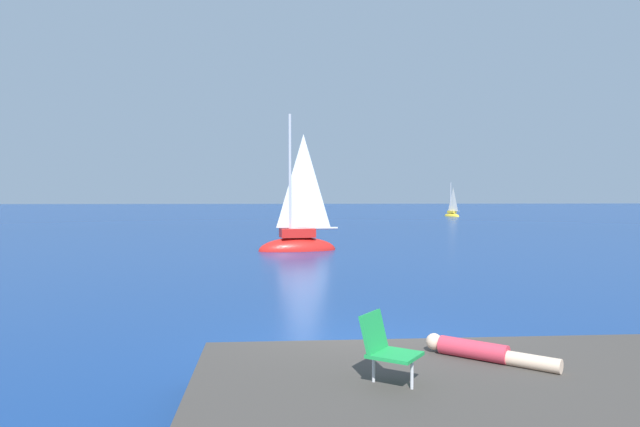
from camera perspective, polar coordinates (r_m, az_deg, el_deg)
ground_plane at (r=10.64m, az=3.97°, el=-12.61°), size 160.00×160.00×0.00m
shore_ledge at (r=7.75m, az=13.90°, el=-16.42°), size 6.72×3.78×0.56m
boulder_seaward at (r=10.00m, az=22.79°, el=-13.83°), size 1.44×1.29×0.81m
boulder_inland at (r=9.41m, az=4.04°, el=-14.67°), size 1.15×0.92×0.72m
sailboat_near at (r=26.09m, az=-2.09°, el=-2.72°), size 3.50×1.76×6.37m
sailboat_far at (r=55.58m, az=12.21°, el=-0.07°), size 1.39×1.81×3.33m
person_sunbather at (r=8.27m, az=14.96°, el=-12.34°), size 1.46×1.20×0.25m
beach_chair at (r=7.06m, az=6.11°, el=-12.14°), size 0.76×0.73×0.80m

